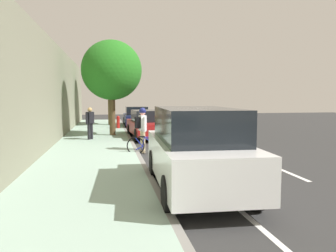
% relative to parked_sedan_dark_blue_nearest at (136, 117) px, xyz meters
% --- Properties ---
extents(ground, '(58.37, 58.37, 0.00)m').
position_rel_parked_sedan_dark_blue_nearest_xyz_m(ground, '(-0.56, 11.69, -0.75)').
color(ground, '#2E2E2E').
extents(sidewalk, '(3.38, 36.48, 0.12)m').
position_rel_parked_sedan_dark_blue_nearest_xyz_m(sidewalk, '(2.75, 11.69, -0.69)').
color(sidewalk, '#94B0A0').
rests_on(sidewalk, ground).
extents(curb_edge, '(0.16, 36.48, 0.12)m').
position_rel_parked_sedan_dark_blue_nearest_xyz_m(curb_edge, '(0.98, 11.69, -0.69)').
color(curb_edge, gray).
rests_on(curb_edge, ground).
extents(lane_stripe_centre, '(0.14, 35.80, 0.01)m').
position_rel_parked_sedan_dark_blue_nearest_xyz_m(lane_stripe_centre, '(-3.18, 11.35, -0.75)').
color(lane_stripe_centre, white).
rests_on(lane_stripe_centre, ground).
extents(lane_stripe_bike_edge, '(0.12, 36.48, 0.01)m').
position_rel_parked_sedan_dark_blue_nearest_xyz_m(lane_stripe_bike_edge, '(-0.49, 11.69, -0.75)').
color(lane_stripe_bike_edge, white).
rests_on(lane_stripe_bike_edge, ground).
extents(building_facade, '(0.50, 36.48, 4.78)m').
position_rel_parked_sedan_dark_blue_nearest_xyz_m(building_facade, '(4.69, 11.69, 1.64)').
color(building_facade, gray).
rests_on(building_facade, ground).
extents(parked_sedan_dark_blue_nearest, '(1.87, 4.42, 1.52)m').
position_rel_parked_sedan_dark_blue_nearest_xyz_m(parked_sedan_dark_blue_nearest, '(0.00, 0.00, 0.00)').
color(parked_sedan_dark_blue_nearest, navy).
rests_on(parked_sedan_dark_blue_nearest, ground).
extents(parked_sedan_red_second, '(2.07, 4.51, 1.52)m').
position_rel_parked_sedan_dark_blue_nearest_xyz_m(parked_sedan_red_second, '(-0.05, 6.71, 0.00)').
color(parked_sedan_red_second, maroon).
rests_on(parked_sedan_red_second, ground).
extents(parked_suv_white_mid, '(2.12, 4.78, 1.99)m').
position_rel_parked_sedan_dark_blue_nearest_xyz_m(parked_suv_white_mid, '(0.02, 16.89, 0.27)').
color(parked_suv_white_mid, white).
rests_on(parked_suv_white_mid, ground).
extents(bicycle_at_curb, '(1.74, 0.46, 0.76)m').
position_rel_parked_sedan_dark_blue_nearest_xyz_m(bicycle_at_curb, '(0.52, 11.76, -0.38)').
color(bicycle_at_curb, black).
rests_on(bicycle_at_curb, ground).
extents(cyclist_with_backpack, '(0.46, 0.61, 1.82)m').
position_rel_parked_sedan_dark_blue_nearest_xyz_m(cyclist_with_backpack, '(0.74, 11.32, 0.37)').
color(cyclist_with_backpack, '#C6B284').
rests_on(cyclist_with_backpack, ground).
extents(street_tree_near_cyclist, '(3.54, 3.54, 5.50)m').
position_rel_parked_sedan_dark_blue_nearest_xyz_m(street_tree_near_cyclist, '(1.84, -0.89, 3.19)').
color(street_tree_near_cyclist, brown).
rests_on(street_tree_near_cyclist, sidewalk).
extents(street_tree_mid_block, '(3.29, 3.29, 5.21)m').
position_rel_parked_sedan_dark_blue_nearest_xyz_m(street_tree_mid_block, '(1.84, 6.02, 2.93)').
color(street_tree_mid_block, brown).
rests_on(street_tree_mid_block, sidewalk).
extents(pedestrian_on_phone, '(0.41, 0.53, 1.60)m').
position_rel_parked_sedan_dark_blue_nearest_xyz_m(pedestrian_on_phone, '(2.96, 7.66, 0.27)').
color(pedestrian_on_phone, black).
rests_on(pedestrian_on_phone, sidewalk).
extents(fire_hydrant, '(0.22, 0.22, 0.84)m').
position_rel_parked_sedan_dark_blue_nearest_xyz_m(fire_hydrant, '(1.41, 2.00, -0.20)').
color(fire_hydrant, red).
rests_on(fire_hydrant, sidewalk).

